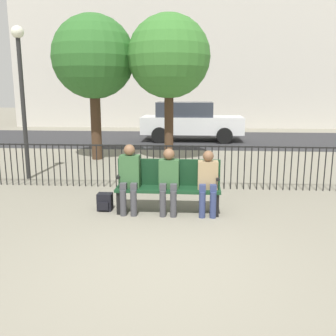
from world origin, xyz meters
The scene contains 13 objects.
ground_plane centered at (0.00, 0.00, 0.00)m, with size 80.00×80.00×0.00m, color gray.
park_bench centered at (0.00, 2.13, 0.50)m, with size 1.81×0.45×0.92m.
seated_person_0 centered at (-0.66, 2.00, 0.67)m, with size 0.34×0.39×1.20m.
seated_person_1 centered at (0.02, 2.00, 0.64)m, with size 0.34×0.39×1.14m.
seated_person_2 centered at (0.68, 2.00, 0.62)m, with size 0.34×0.39×1.11m.
backpack centered at (-1.13, 2.09, 0.15)m, with size 0.26×0.24×0.31m.
fence_railing centered at (-0.02, 3.74, 0.56)m, with size 9.01×0.03×0.95m.
tree_0 centered at (-0.34, 6.97, 3.04)m, with size 2.39×2.39×4.26m.
tree_1 centered at (-2.59, 7.08, 3.04)m, with size 2.45×2.45×4.30m.
lamp_post centered at (-3.58, 4.37, 2.35)m, with size 0.28×0.28×3.53m.
street_surface centered at (0.00, 12.00, 0.00)m, with size 24.00×6.00×0.01m.
parked_car_0 centered at (0.22, 11.62, 0.84)m, with size 4.20×1.94×1.62m.
building_facade centered at (0.00, 20.00, 6.27)m, with size 20.00×6.00×12.54m.
Camera 1 is at (0.47, -4.21, 2.12)m, focal length 40.00 mm.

